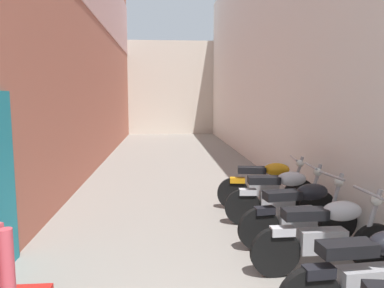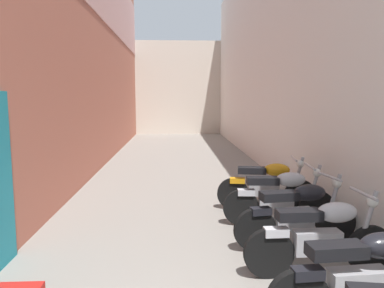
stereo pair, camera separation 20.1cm
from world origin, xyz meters
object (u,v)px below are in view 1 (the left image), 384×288
object	(u,v)px
motorcycle_fourth	(300,212)
motorcycle_fifth	(281,195)
motorcycle_second	(374,273)
motorcycle_third	(327,234)
motorcycle_sixth	(267,184)

from	to	relation	value
motorcycle_fourth	motorcycle_fifth	bearing A→B (deg)	89.99
motorcycle_second	motorcycle_fourth	bearing A→B (deg)	90.00
motorcycle_third	motorcycle_fourth	xyz separation A→B (m)	(-0.00, 0.87, 0.00)
motorcycle_second	motorcycle_sixth	distance (m)	3.57
motorcycle_third	motorcycle_fifth	world-z (taller)	same
motorcycle_third	motorcycle_sixth	bearing A→B (deg)	90.00
motorcycle_second	motorcycle_fifth	xyz separation A→B (m)	(0.00, 2.74, 0.00)
motorcycle_fourth	motorcycle_sixth	size ratio (longest dim) A/B	1.00
motorcycle_sixth	motorcycle_third	bearing A→B (deg)	-90.00
motorcycle_second	motorcycle_fifth	world-z (taller)	same
motorcycle_fourth	motorcycle_fifth	xyz separation A→B (m)	(0.00, 0.89, 0.00)
motorcycle_sixth	motorcycle_fifth	bearing A→B (deg)	-89.99
motorcycle_second	motorcycle_sixth	xyz separation A→B (m)	(-0.00, 3.57, 0.00)
motorcycle_second	motorcycle_fourth	size ratio (longest dim) A/B	1.01
motorcycle_second	motorcycle_fourth	xyz separation A→B (m)	(-0.00, 1.85, 0.00)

